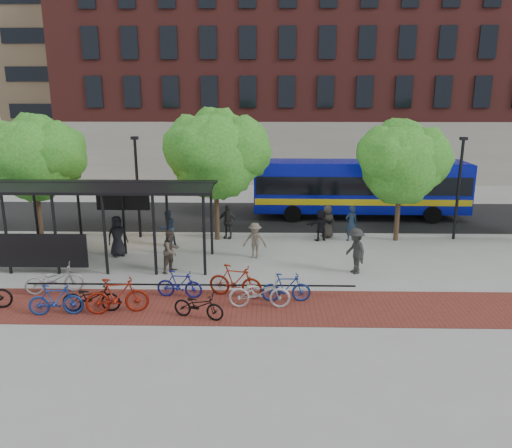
{
  "coord_description": "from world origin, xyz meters",
  "views": [
    {
      "loc": [
        -0.52,
        -20.94,
        7.14
      ],
      "look_at": [
        -0.97,
        0.26,
        1.6
      ],
      "focal_mm": 35.0,
      "sensor_mm": 36.0,
      "label": 1
    }
  ],
  "objects_px": {
    "pedestrian_3": "(255,240)",
    "pedestrian_0": "(117,236)",
    "bike_10": "(260,292)",
    "pedestrian_6": "(327,221)",
    "lamp_post_left": "(137,184)",
    "pedestrian_2": "(167,228)",
    "pedestrian_7": "(351,223)",
    "pedestrian_9": "(355,251)",
    "tree_a": "(35,155)",
    "bike_7": "(179,284)",
    "tree_c": "(403,160)",
    "lamp_post_right": "(459,186)",
    "tree_b": "(218,151)",
    "pedestrian_8": "(172,251)",
    "pedestrian_4": "(228,222)",
    "bike_5": "(117,296)",
    "bike_3": "(56,300)",
    "bus": "(360,185)",
    "bike_9": "(235,281)",
    "pedestrian_5": "(321,225)",
    "bike_8": "(199,305)",
    "bike_4": "(91,297)",
    "bike_11": "(286,288)",
    "bike_2": "(54,279)",
    "bus_shelter": "(86,195)"
  },
  "relations": [
    {
      "from": "pedestrian_4",
      "to": "pedestrian_6",
      "type": "distance_m",
      "value": 5.1
    },
    {
      "from": "tree_b",
      "to": "lamp_post_right",
      "type": "bearing_deg",
      "value": 1.2
    },
    {
      "from": "pedestrian_2",
      "to": "pedestrian_7",
      "type": "relative_size",
      "value": 0.98
    },
    {
      "from": "lamp_post_right",
      "to": "bike_10",
      "type": "bearing_deg",
      "value": -138.53
    },
    {
      "from": "pedestrian_8",
      "to": "lamp_post_right",
      "type": "bearing_deg",
      "value": -37.9
    },
    {
      "from": "tree_a",
      "to": "bike_7",
      "type": "relative_size",
      "value": 3.68
    },
    {
      "from": "tree_b",
      "to": "pedestrian_4",
      "type": "distance_m",
      "value": 3.62
    },
    {
      "from": "bike_3",
      "to": "tree_c",
      "type": "bearing_deg",
      "value": -62.27
    },
    {
      "from": "pedestrian_5",
      "to": "tree_b",
      "type": "bearing_deg",
      "value": -22.38
    },
    {
      "from": "bus",
      "to": "pedestrian_8",
      "type": "distance_m",
      "value": 13.49
    },
    {
      "from": "bike_10",
      "to": "pedestrian_2",
      "type": "distance_m",
      "value": 8.47
    },
    {
      "from": "bike_5",
      "to": "pedestrian_3",
      "type": "bearing_deg",
      "value": -48.09
    },
    {
      "from": "lamp_post_left",
      "to": "pedestrian_2",
      "type": "bearing_deg",
      "value": -40.42
    },
    {
      "from": "bike_11",
      "to": "pedestrian_2",
      "type": "bearing_deg",
      "value": 38.2
    },
    {
      "from": "tree_b",
      "to": "pedestrian_0",
      "type": "distance_m",
      "value": 6.26
    },
    {
      "from": "bus",
      "to": "bike_5",
      "type": "height_order",
      "value": "bus"
    },
    {
      "from": "tree_b",
      "to": "tree_c",
      "type": "bearing_deg",
      "value": -0.0
    },
    {
      "from": "pedestrian_8",
      "to": "bike_8",
      "type": "bearing_deg",
      "value": -127.79
    },
    {
      "from": "bike_8",
      "to": "pedestrian_6",
      "type": "height_order",
      "value": "pedestrian_6"
    },
    {
      "from": "bike_3",
      "to": "bike_9",
      "type": "height_order",
      "value": "bike_9"
    },
    {
      "from": "tree_b",
      "to": "pedestrian_7",
      "type": "relative_size",
      "value": 3.6
    },
    {
      "from": "bike_10",
      "to": "pedestrian_6",
      "type": "relative_size",
      "value": 1.28
    },
    {
      "from": "pedestrian_7",
      "to": "pedestrian_9",
      "type": "distance_m",
      "value": 4.73
    },
    {
      "from": "pedestrian_8",
      "to": "tree_a",
      "type": "bearing_deg",
      "value": 88.39
    },
    {
      "from": "bike_7",
      "to": "tree_b",
      "type": "bearing_deg",
      "value": 1.46
    },
    {
      "from": "bike_9",
      "to": "bike_10",
      "type": "xyz_separation_m",
      "value": [
        0.88,
        -0.94,
        -0.04
      ]
    },
    {
      "from": "pedestrian_3",
      "to": "pedestrian_0",
      "type": "bearing_deg",
      "value": -174.31
    },
    {
      "from": "lamp_post_right",
      "to": "bike_3",
      "type": "relative_size",
      "value": 2.86
    },
    {
      "from": "bike_10",
      "to": "pedestrian_9",
      "type": "height_order",
      "value": "pedestrian_9"
    },
    {
      "from": "bike_3",
      "to": "pedestrian_3",
      "type": "xyz_separation_m",
      "value": [
        6.45,
        6.14,
        0.27
      ]
    },
    {
      "from": "bike_9",
      "to": "bike_10",
      "type": "relative_size",
      "value": 0.94
    },
    {
      "from": "pedestrian_7",
      "to": "pedestrian_3",
      "type": "bearing_deg",
      "value": 12.8
    },
    {
      "from": "lamp_post_right",
      "to": "bike_8",
      "type": "height_order",
      "value": "lamp_post_right"
    },
    {
      "from": "bike_4",
      "to": "pedestrian_0",
      "type": "height_order",
      "value": "pedestrian_0"
    },
    {
      "from": "tree_b",
      "to": "bike_8",
      "type": "distance_m",
      "value": 10.09
    },
    {
      "from": "pedestrian_3",
      "to": "pedestrian_4",
      "type": "bearing_deg",
      "value": 122.11
    },
    {
      "from": "lamp_post_left",
      "to": "bike_3",
      "type": "bearing_deg",
      "value": -92.92
    },
    {
      "from": "bike_5",
      "to": "pedestrian_6",
      "type": "height_order",
      "value": "pedestrian_6"
    },
    {
      "from": "bike_10",
      "to": "pedestrian_2",
      "type": "xyz_separation_m",
      "value": [
        -4.54,
        7.15,
        0.33
      ]
    },
    {
      "from": "tree_b",
      "to": "pedestrian_7",
      "type": "xyz_separation_m",
      "value": [
        6.62,
        -0.15,
        -3.56
      ]
    },
    {
      "from": "pedestrian_0",
      "to": "pedestrian_6",
      "type": "distance_m",
      "value": 10.38
    },
    {
      "from": "tree_c",
      "to": "lamp_post_right",
      "type": "xyz_separation_m",
      "value": [
        2.91,
        0.25,
        -1.31
      ]
    },
    {
      "from": "bike_4",
      "to": "bike_11",
      "type": "bearing_deg",
      "value": -84.65
    },
    {
      "from": "bike_9",
      "to": "bike_2",
      "type": "bearing_deg",
      "value": 102.82
    },
    {
      "from": "bike_7",
      "to": "bike_8",
      "type": "bearing_deg",
      "value": -144.85
    },
    {
      "from": "lamp_post_right",
      "to": "bike_10",
      "type": "xyz_separation_m",
      "value": [
        -9.74,
        -8.61,
        -2.19
      ]
    },
    {
      "from": "bus",
      "to": "bike_9",
      "type": "xyz_separation_m",
      "value": [
        -6.59,
        -12.22,
        -1.32
      ]
    },
    {
      "from": "lamp_post_right",
      "to": "bike_5",
      "type": "relative_size",
      "value": 2.47
    },
    {
      "from": "bike_2",
      "to": "bus_shelter",
      "type": "bearing_deg",
      "value": -19.4
    },
    {
      "from": "bike_3",
      "to": "bike_8",
      "type": "distance_m",
      "value": 4.76
    }
  ]
}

